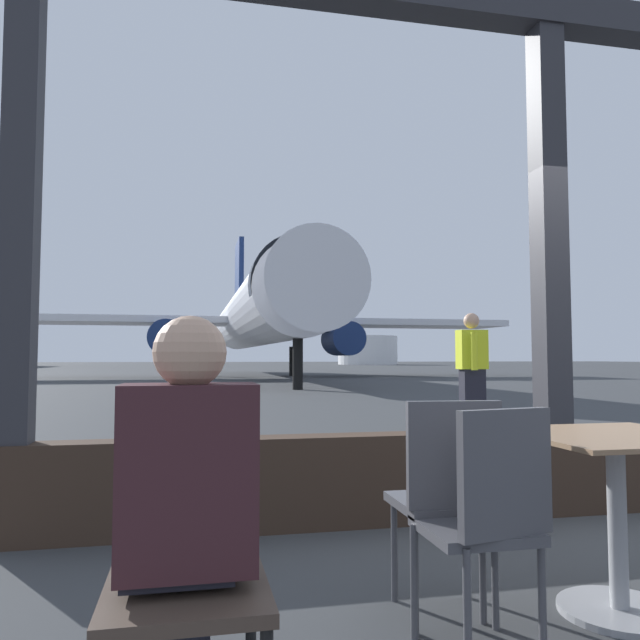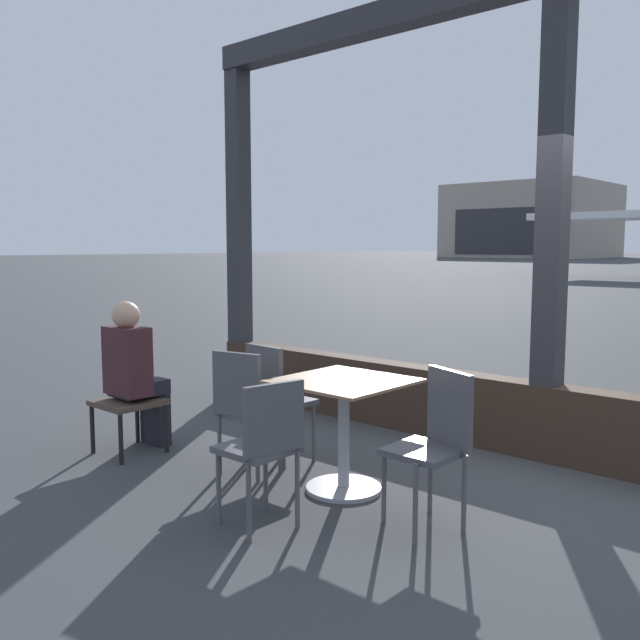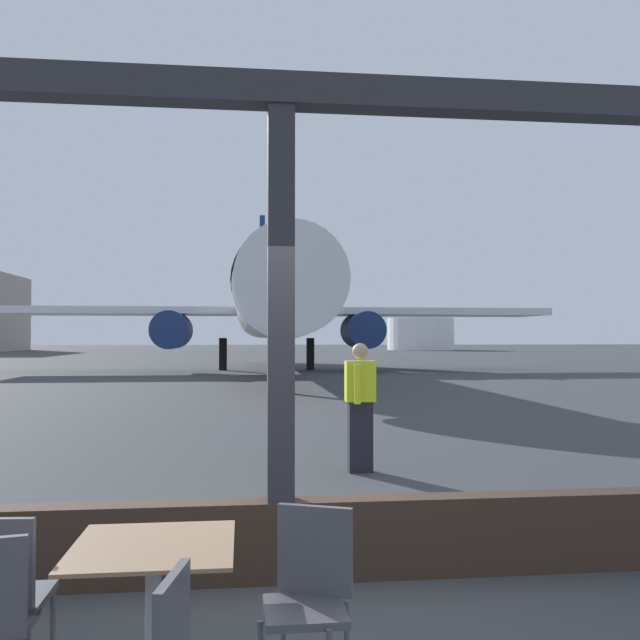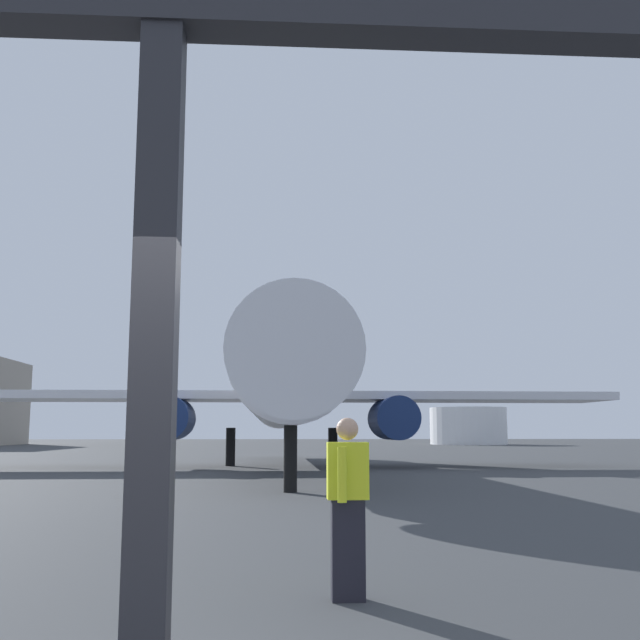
% 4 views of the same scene
% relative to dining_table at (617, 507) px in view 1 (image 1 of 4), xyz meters
% --- Properties ---
extents(ground_plane, '(220.00, 220.00, 0.00)m').
position_rel_dining_table_xyz_m(ground_plane, '(0.73, 41.60, -0.46)').
color(ground_plane, '#383A3D').
extents(window_frame, '(7.41, 0.24, 3.82)m').
position_rel_dining_table_xyz_m(window_frame, '(0.73, 1.60, 0.93)').
color(window_frame, '#38281E').
rests_on(window_frame, ground).
extents(dining_table, '(0.81, 0.81, 0.78)m').
position_rel_dining_table_xyz_m(dining_table, '(0.00, 0.00, 0.00)').
color(dining_table, '#8C6B4C').
rests_on(dining_table, ground).
extents(cafe_chair_window_left, '(0.45, 0.45, 0.93)m').
position_rel_dining_table_xyz_m(cafe_chair_window_left, '(-0.74, -0.25, 0.08)').
color(cafe_chair_window_left, '#4C4C51').
rests_on(cafe_chair_window_left, ground).
extents(cafe_chair_aisle_right, '(0.42, 0.42, 0.93)m').
position_rel_dining_table_xyz_m(cafe_chair_aisle_right, '(-0.76, 0.08, 0.10)').
color(cafe_chair_aisle_right, '#4C4C51').
rests_on(cafe_chair_aisle_right, ground).
extents(lounge_bench, '(0.48, 0.48, 0.44)m').
position_rel_dining_table_xyz_m(lounge_bench, '(-1.84, -0.51, -0.08)').
color(lounge_bench, '#47382D').
rests_on(lounge_bench, ground).
extents(seated_passenger, '(0.40, 0.46, 1.24)m').
position_rel_dining_table_xyz_m(seated_passenger, '(-1.86, -0.44, 0.21)').
color(seated_passenger, black).
rests_on(seated_passenger, ground).
extents(airplane, '(29.98, 32.39, 10.17)m').
position_rel_dining_table_xyz_m(airplane, '(1.81, 31.11, 2.99)').
color(airplane, silver).
rests_on(airplane, ground).
extents(ground_crew_worker, '(0.40, 0.55, 1.74)m').
position_rel_dining_table_xyz_m(ground_crew_worker, '(2.03, 5.55, 0.44)').
color(ground_crew_worker, black).
rests_on(ground_crew_worker, ground).
extents(fuel_storage_tank, '(9.28, 9.28, 4.45)m').
position_rel_dining_table_xyz_m(fuel_storage_tank, '(25.37, 89.49, 1.77)').
color(fuel_storage_tank, white).
rests_on(fuel_storage_tank, ground).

